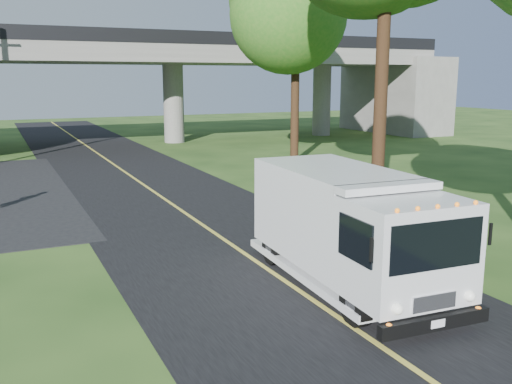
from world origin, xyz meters
TOP-DOWN VIEW (x-y plane):
  - ground at (0.00, 0.00)m, footprint 120.00×120.00m
  - road at (0.00, 10.00)m, footprint 7.00×90.00m
  - lane_line at (0.00, 10.00)m, footprint 0.12×90.00m
  - overpass at (0.00, 32.00)m, footprint 54.00×10.00m
  - tree_right_far at (9.21, 19.84)m, footprint 5.77×5.67m
  - step_van at (1.14, 3.28)m, footprint 2.53×6.14m

SIDE VIEW (x-z plane):
  - ground at x=0.00m, z-range 0.00..0.00m
  - road at x=0.00m, z-range 0.00..0.02m
  - lane_line at x=0.00m, z-range 0.03..0.03m
  - step_van at x=1.14m, z-range 0.11..2.64m
  - overpass at x=0.00m, z-range 0.91..8.21m
  - tree_right_far at x=9.21m, z-range 2.81..13.80m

